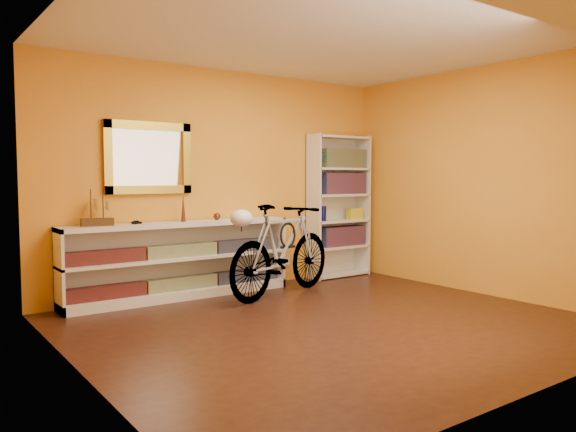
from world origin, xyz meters
TOP-DOWN VIEW (x-y plane):
  - floor at (0.00, 0.00)m, footprint 4.50×4.00m
  - ceiling at (0.00, 0.00)m, footprint 4.50×4.00m
  - back_wall at (0.00, 2.00)m, footprint 4.50×0.01m
  - left_wall at (-2.25, 0.00)m, footprint 0.01×4.00m
  - right_wall at (2.25, 0.00)m, footprint 0.01×4.00m
  - gilt_mirror at (-0.95, 1.97)m, footprint 0.98×0.06m
  - wall_socket at (0.90, 1.99)m, footprint 0.09×0.02m
  - console_unit at (-0.66, 1.81)m, footprint 2.60×0.35m
  - cd_row_lower at (-0.66, 1.79)m, footprint 2.50×0.13m
  - cd_row_upper at (-0.66, 1.79)m, footprint 2.50×0.13m
  - model_ship at (-1.56, 1.81)m, footprint 0.33×0.16m
  - toy_car at (-1.15, 1.81)m, footprint 0.00×0.00m
  - bronze_ornament at (-0.62, 1.81)m, footprint 0.05×0.05m
  - decorative_orb at (-0.20, 1.81)m, footprint 0.08×0.08m
  - bookcase at (1.66, 1.84)m, footprint 0.90×0.30m
  - book_row_a at (1.71, 1.84)m, footprint 0.70×0.22m
  - book_row_b at (1.71, 1.84)m, footprint 0.70×0.22m
  - book_row_c at (1.71, 1.84)m, footprint 0.70×0.22m
  - travel_mug at (1.37, 1.82)m, footprint 0.09×0.09m
  - red_tin at (1.46, 1.87)m, footprint 0.16×0.16m
  - yellow_bag at (1.91, 1.80)m, footprint 0.22×0.16m
  - bicycle at (0.33, 1.27)m, footprint 0.95×1.84m
  - helmet at (-0.32, 1.07)m, footprint 0.24×0.23m
  - u_lock at (0.43, 1.30)m, footprint 0.22×0.02m

SIDE VIEW (x-z plane):
  - floor at x=0.00m, z-range -0.01..0.00m
  - cd_row_lower at x=-0.66m, z-range 0.10..0.24m
  - wall_socket at x=0.90m, z-range 0.21..0.29m
  - console_unit at x=-0.66m, z-range 0.00..0.85m
  - bicycle at x=0.33m, z-range 0.00..1.05m
  - cd_row_upper at x=-0.66m, z-range 0.47..0.60m
  - book_row_a at x=1.71m, z-range 0.42..0.68m
  - u_lock at x=0.43m, z-range 0.57..0.79m
  - yellow_bag at x=1.91m, z-range 0.77..0.92m
  - toy_car at x=-1.15m, z-range 0.85..0.85m
  - travel_mug at x=1.37m, z-range 0.77..0.96m
  - decorative_orb at x=-0.20m, z-range 0.85..0.93m
  - helmet at x=-0.32m, z-range 0.83..1.01m
  - bookcase at x=1.66m, z-range 0.00..1.90m
  - bronze_ornament at x=-0.62m, z-range 0.85..1.16m
  - model_ship at x=-1.56m, z-range 0.85..1.22m
  - book_row_b at x=1.71m, z-range 1.11..1.40m
  - back_wall at x=0.00m, z-range 0.00..2.60m
  - left_wall at x=-2.25m, z-range 0.00..2.60m
  - right_wall at x=2.25m, z-range 0.00..2.60m
  - gilt_mirror at x=-0.95m, z-range 1.16..1.94m
  - red_tin at x=1.46m, z-range 1.46..1.65m
  - book_row_c at x=1.71m, z-range 1.46..1.71m
  - ceiling at x=0.00m, z-range 2.60..2.61m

